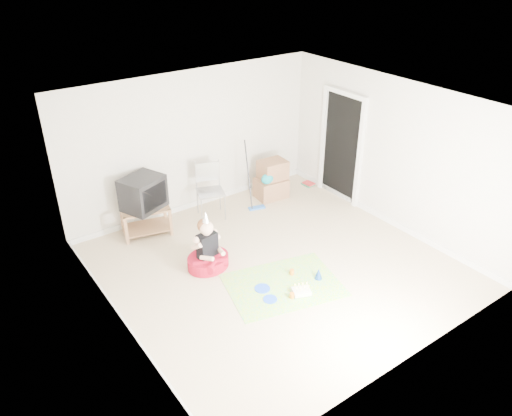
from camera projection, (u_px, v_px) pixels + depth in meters
ground at (276, 266)px, 7.88m from camera, size 5.00×5.00×0.00m
doorway_recess at (342, 148)px, 9.50m from camera, size 0.02×0.90×2.05m
tv_stand at (146, 218)px, 8.60m from camera, size 0.91×0.68×0.51m
crt_tv at (143, 193)px, 8.37m from camera, size 0.81×0.75×0.57m
folding_chair at (211, 192)px, 9.03m from camera, size 0.59×0.57×1.04m
cardboard_boxes at (272, 180)px, 9.79m from camera, size 0.64×0.52×0.75m
floor_mop at (257, 196)px, 9.40m from camera, size 0.34×0.42×1.28m
book_pile at (308, 184)px, 10.42m from camera, size 0.20×0.25×0.05m
seated_woman at (208, 255)px, 7.77m from camera, size 0.77×0.77×0.98m
party_mat at (283, 285)px, 7.45m from camera, size 1.90×1.56×0.01m
birthday_cake at (301, 292)px, 7.25m from camera, size 0.31×0.29×0.13m
blue_plate_near at (262, 288)px, 7.36m from camera, size 0.26×0.26×0.01m
blue_plate_far at (270, 299)px, 7.14m from camera, size 0.26×0.26×0.01m
orange_cup_near at (292, 272)px, 7.66m from camera, size 0.10×0.10×0.08m
orange_cup_far at (292, 295)px, 7.16m from camera, size 0.09×0.09×0.08m
blue_party_hat at (319, 274)px, 7.54m from camera, size 0.13×0.13×0.18m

